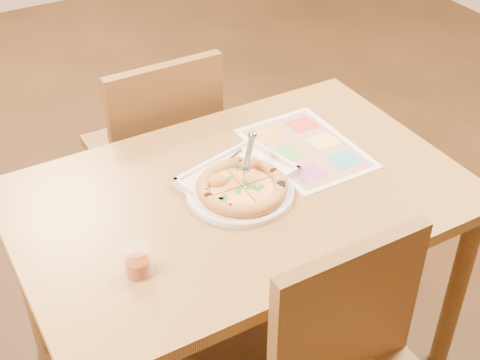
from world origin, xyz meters
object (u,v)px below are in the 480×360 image
pizza (242,187)px  plate (240,192)px  chair_far (159,138)px  appetizer_tray (237,177)px  glass_tumbler (137,263)px  menu (305,148)px  dining_table (240,214)px  pizza_cutter (248,158)px

pizza → plate: bearing=96.9°
chair_far → appetizer_tray: 0.58m
pizza → glass_tumbler: size_ratio=3.08×
plate → glass_tumbler: bearing=-157.9°
appetizer_tray → menu: appetizer_tray is taller
appetizer_tray → glass_tumbler: size_ratio=4.18×
chair_far → appetizer_tray: (0.02, -0.55, 0.17)m
chair_far → plate: (-0.01, -0.61, 0.16)m
dining_table → appetizer_tray: (0.02, 0.05, 0.10)m
pizza_cutter → glass_tumbler: pizza_cutter is taller
menu → dining_table: bearing=-162.5°
pizza_cutter → glass_tumbler: bearing=154.4°
plate → pizza: size_ratio=1.18×
chair_far → menu: size_ratio=1.15×
pizza → pizza_cutter: 0.09m
chair_far → plate: bearing=89.4°
pizza_cutter → appetizer_tray: size_ratio=0.35×
pizza → glass_tumbler: glass_tumbler is taller
dining_table → pizza: size_ratio=4.94×
appetizer_tray → menu: bearing=8.7°
menu → pizza_cutter: bearing=-165.5°
pizza_cutter → appetizer_tray: 0.08m
menu → chair_far: bearing=119.6°
plate → pizza_cutter: size_ratio=2.46×
pizza_cutter → menu: pizza_cutter is taller
dining_table → pizza: bearing=-107.6°
appetizer_tray → pizza: bearing=-109.1°
pizza → menu: size_ratio=0.64×
chair_far → glass_tumbler: 0.88m
pizza → pizza_cutter: bearing=43.6°
appetizer_tray → glass_tumbler: 0.46m
plate → glass_tumbler: 0.41m
chair_far → dining_table: bearing=90.0°
pizza_cutter → menu: (0.25, 0.06, -0.09)m
menu → glass_tumbler: bearing=-159.3°
plate → dining_table: bearing=54.1°
dining_table → chair_far: (-0.00, 0.60, -0.07)m
plate → pizza_cutter: (0.05, 0.04, 0.08)m
pizza → menu: bearing=20.3°
pizza → appetizer_tray: bearing=70.9°
dining_table → pizza: pizza is taller
pizza_cutter → dining_table: bearing=163.7°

